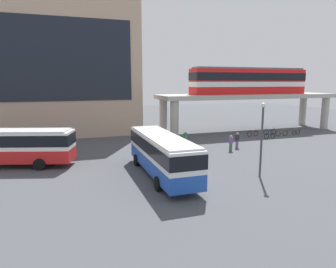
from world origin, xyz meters
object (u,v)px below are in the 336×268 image
object	(u,v)px
bicycle_red	(253,134)
bicycle_blue	(270,132)
bus_secondary	(8,144)
pedestrian_at_kerb	(237,141)
train	(249,81)
bicycle_brown	(296,132)
bicycle_orange	(282,133)
bicycle_black	(270,136)
bus_main	(162,151)
pedestrian_waiting_near_stop	(185,139)
pedestrian_by_bike_rack	(231,143)
station_building	(20,68)

from	to	relation	value
bicycle_red	bicycle_blue	world-z (taller)	same
bus_secondary	pedestrian_at_kerb	xyz separation A→B (m)	(22.80, 0.15, -1.18)
train	bicycle_brown	bearing A→B (deg)	-50.59
train	bicycle_red	distance (m)	8.61
bicycle_orange	bicycle_black	distance (m)	3.14
bicycle_red	bicycle_orange	distance (m)	4.02
bus_secondary	bicycle_blue	distance (m)	32.42
bus_main	bus_secondary	world-z (taller)	same
bicycle_red	bicycle_blue	size ratio (longest dim) A/B	1.05
bus_main	bicycle_orange	distance (m)	23.93
bus_main	pedestrian_waiting_near_stop	size ratio (longest dim) A/B	6.34
bus_main	bicycle_brown	world-z (taller)	bus_main
train	bicycle_blue	world-z (taller)	train
pedestrian_at_kerb	bicycle_red	bearing A→B (deg)	43.88
bicycle_orange	pedestrian_at_kerb	xyz separation A→B (m)	(-9.84, -4.68, 0.45)
bicycle_black	bus_main	bearing A→B (deg)	-149.97
bus_main	bus_secondary	size ratio (longest dim) A/B	0.98
bicycle_red	pedestrian_by_bike_rack	bearing A→B (deg)	-137.45
station_building	pedestrian_at_kerb	world-z (taller)	station_building
station_building	bus_secondary	world-z (taller)	station_building
pedestrian_waiting_near_stop	pedestrian_at_kerb	xyz separation A→B (m)	(5.08, -2.81, -0.01)
station_building	bus_secondary	distance (m)	19.21
bicycle_blue	pedestrian_by_bike_rack	bearing A→B (deg)	-145.54
bicycle_brown	pedestrian_waiting_near_stop	bearing A→B (deg)	-173.50
pedestrian_by_bike_rack	pedestrian_waiting_near_stop	bearing A→B (deg)	133.93
bus_secondary	bicycle_red	world-z (taller)	bus_secondary
bicycle_black	pedestrian_by_bike_rack	distance (m)	9.47
station_building	bicycle_brown	bearing A→B (deg)	-19.75
bicycle_red	bicycle_orange	xyz separation A→B (m)	(3.88, -1.05, 0.00)
pedestrian_by_bike_rack	bicycle_brown	bearing A→B (deg)	22.88
bicycle_red	bicycle_black	bearing A→B (deg)	-66.58
station_building	bus_main	size ratio (longest dim) A/B	2.84
bicycle_blue	pedestrian_at_kerb	world-z (taller)	pedestrian_at_kerb
bus_secondary	bicycle_black	xyz separation A→B (m)	(29.75, 3.59, -1.63)
station_building	bicycle_red	distance (m)	32.98
station_building	bicycle_brown	distance (m)	39.13
pedestrian_waiting_near_stop	bicycle_orange	bearing A→B (deg)	7.15
pedestrian_by_bike_rack	station_building	bearing A→B (deg)	139.78
station_building	pedestrian_waiting_near_stop	distance (m)	25.09
bus_secondary	pedestrian_waiting_near_stop	size ratio (longest dim) A/B	6.48
pedestrian_by_bike_rack	pedestrian_at_kerb	bearing A→B (deg)	36.18
bicycle_black	pedestrian_at_kerb	world-z (taller)	pedestrian_at_kerb
bicycle_orange	pedestrian_waiting_near_stop	world-z (taller)	pedestrian_waiting_near_stop
bicycle_red	bicycle_orange	world-z (taller)	same
bicycle_orange	bicycle_blue	xyz separation A→B (m)	(-0.86, 1.42, 0.00)
bicycle_orange	pedestrian_by_bike_rack	distance (m)	12.60
pedestrian_at_kerb	pedestrian_waiting_near_stop	bearing A→B (deg)	151.05
pedestrian_at_kerb	bus_main	bearing A→B (deg)	-147.75
bus_main	bus_secondary	distance (m)	13.60
bicycle_black	pedestrian_waiting_near_stop	world-z (taller)	pedestrian_waiting_near_stop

